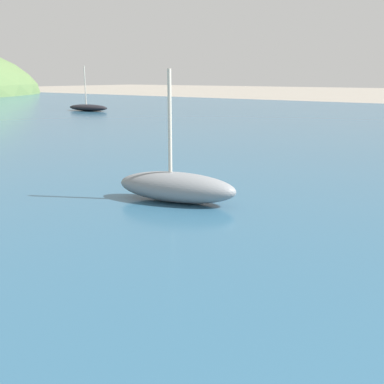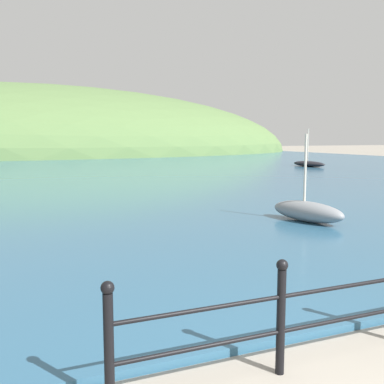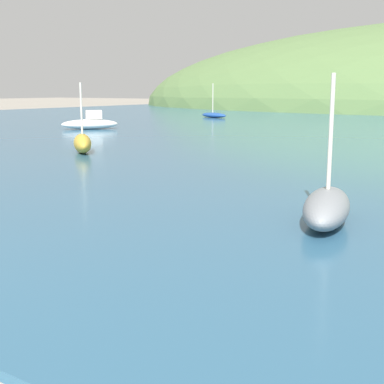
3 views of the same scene
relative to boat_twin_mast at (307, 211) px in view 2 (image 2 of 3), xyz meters
name	(u,v)px [view 2 (image 2 of 3)]	position (x,y,z in m)	size (l,w,h in m)	color
water	(47,170)	(-4.80, 24.15, -0.34)	(80.00, 60.00, 0.10)	#2D5B7A
far_hillside	(25,154)	(-4.80, 59.77, -0.39)	(83.47, 45.91, 19.68)	#567542
iron_railing	(349,301)	(-4.24, -6.35, 0.25)	(5.40, 0.12, 1.21)	black
boat_twin_mast	(307,211)	(0.00, 0.00, 0.00)	(1.28, 2.41, 2.41)	gray
boat_green_fishing	(309,164)	(14.41, 18.89, -0.06)	(1.51, 3.28, 2.97)	black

